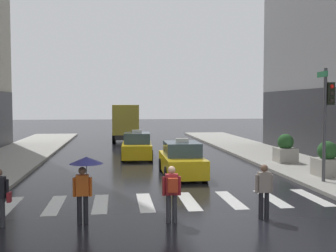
% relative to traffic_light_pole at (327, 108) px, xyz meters
% --- Properties ---
extents(ground_plane, '(160.00, 160.00, 0.00)m').
position_rel_traffic_light_pole_xyz_m(ground_plane, '(-7.08, -5.14, -3.26)').
color(ground_plane, black).
extents(crosswalk_markings, '(11.30, 2.80, 0.01)m').
position_rel_traffic_light_pole_xyz_m(crosswalk_markings, '(-7.08, -2.14, -3.25)').
color(crosswalk_markings, silver).
rests_on(crosswalk_markings, ground).
extents(traffic_light_pole, '(0.44, 0.84, 4.80)m').
position_rel_traffic_light_pole_xyz_m(traffic_light_pole, '(0.00, 0.00, 0.00)').
color(traffic_light_pole, '#47474C').
rests_on(traffic_light_pole, curb_right).
extents(taxi_lead, '(1.98, 4.56, 1.80)m').
position_rel_traffic_light_pole_xyz_m(taxi_lead, '(-5.73, 2.97, -2.53)').
color(taxi_lead, yellow).
rests_on(taxi_lead, ground).
extents(taxi_second, '(2.10, 4.62, 1.80)m').
position_rel_traffic_light_pole_xyz_m(taxi_second, '(-7.55, 9.57, -2.53)').
color(taxi_second, yellow).
rests_on(taxi_second, ground).
extents(box_truck, '(2.32, 7.55, 3.35)m').
position_rel_traffic_light_pole_xyz_m(box_truck, '(-8.05, 20.77, -1.41)').
color(box_truck, '#2D2D2D').
rests_on(box_truck, ground).
extents(pedestrian_with_umbrella, '(0.96, 0.96, 1.94)m').
position_rel_traffic_light_pole_xyz_m(pedestrian_with_umbrella, '(-9.74, -4.48, -1.74)').
color(pedestrian_with_umbrella, black).
rests_on(pedestrian_with_umbrella, ground).
extents(pedestrian_with_backpack, '(0.55, 0.43, 1.65)m').
position_rel_traffic_light_pole_xyz_m(pedestrian_with_backpack, '(-7.26, -4.70, -2.29)').
color(pedestrian_with_backpack, '#333338').
rests_on(pedestrian_with_backpack, ground).
extents(pedestrian_plain_coat, '(0.55, 0.24, 1.65)m').
position_rel_traffic_light_pole_xyz_m(pedestrian_plain_coat, '(-4.48, -4.69, -2.32)').
color(pedestrian_plain_coat, black).
rests_on(pedestrian_plain_coat, ground).
extents(planter_near_corner, '(1.10, 1.10, 1.60)m').
position_rel_traffic_light_pole_xyz_m(planter_near_corner, '(0.74, 1.25, -2.38)').
color(planter_near_corner, '#A8A399').
rests_on(planter_near_corner, curb_right).
extents(planter_mid_block, '(1.10, 1.10, 1.60)m').
position_rel_traffic_light_pole_xyz_m(planter_mid_block, '(0.64, 5.69, -2.38)').
color(planter_mid_block, '#A8A399').
rests_on(planter_mid_block, curb_right).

